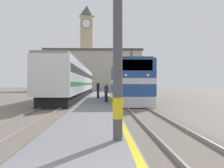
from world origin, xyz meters
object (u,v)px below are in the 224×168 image
at_px(locomotive_train, 127,82).
at_px(second_waiting_passenger, 106,92).
at_px(person_on_platform, 98,89).
at_px(clock_tower, 87,45).
at_px(passenger_train, 77,81).
at_px(catenary_mast, 120,13).

xyz_separation_m(locomotive_train, second_waiting_passenger, (-2.19, -3.59, -0.89)).
bearing_deg(person_on_platform, second_waiting_passenger, -82.34).
xyz_separation_m(locomotive_train, person_on_platform, (-3.02, 2.58, -0.76)).
bearing_deg(clock_tower, passenger_train, -88.26).
relative_size(person_on_platform, clock_tower, 0.07).
distance_m(person_on_platform, second_waiting_passenger, 6.23).
bearing_deg(clock_tower, catenary_mast, -85.70).
xyz_separation_m(passenger_train, person_on_platform, (3.19, -9.15, -0.98)).
relative_size(catenary_mast, person_on_platform, 3.93).
relative_size(person_on_platform, second_waiting_passenger, 1.14).
xyz_separation_m(catenary_mast, second_waiting_passenger, (-0.22, 15.40, -2.74)).
distance_m(catenary_mast, clock_tower, 74.57).
distance_m(locomotive_train, clock_tower, 56.46).
relative_size(locomotive_train, passenger_train, 0.38).
bearing_deg(second_waiting_passenger, passenger_train, 104.70).
bearing_deg(passenger_train, second_waiting_passenger, -75.30).
xyz_separation_m(passenger_train, second_waiting_passenger, (4.02, -15.32, -1.12)).
xyz_separation_m(catenary_mast, person_on_platform, (-1.05, 21.57, -2.61)).
bearing_deg(second_waiting_passenger, locomotive_train, 58.61).
distance_m(passenger_train, second_waiting_passenger, 15.88).
bearing_deg(locomotive_train, person_on_platform, 139.49).
xyz_separation_m(second_waiting_passenger, clock_tower, (-5.32, 58.29, 12.68)).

